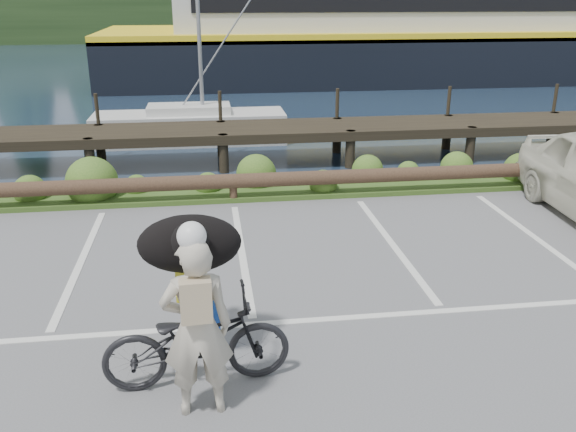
% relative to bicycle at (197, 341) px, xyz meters
% --- Properties ---
extents(ground, '(72.00, 72.00, 0.00)m').
position_rel_bicycle_xyz_m(ground, '(0.70, 1.57, -0.53)').
color(ground, '#5A5A5D').
extents(harbor_backdrop, '(170.00, 160.00, 30.00)m').
position_rel_bicycle_xyz_m(harbor_backdrop, '(1.09, 80.09, -0.53)').
color(harbor_backdrop, '#172537').
rests_on(harbor_backdrop, ground).
extents(vegetation_strip, '(34.00, 1.60, 0.10)m').
position_rel_bicycle_xyz_m(vegetation_strip, '(0.70, 6.87, -0.48)').
color(vegetation_strip, '#3D5B21').
rests_on(vegetation_strip, ground).
extents(log_rail, '(32.00, 0.30, 0.60)m').
position_rel_bicycle_xyz_m(log_rail, '(0.70, 6.17, -0.53)').
color(log_rail, '#443021').
rests_on(log_rail, ground).
extents(bicycle, '(2.07, 0.83, 1.07)m').
position_rel_bicycle_xyz_m(bicycle, '(0.00, 0.00, 0.00)').
color(bicycle, black).
rests_on(bicycle, ground).
extents(cyclist, '(0.73, 0.50, 1.93)m').
position_rel_bicycle_xyz_m(cyclist, '(0.03, -0.47, 0.43)').
color(cyclist, '#BAB09D').
rests_on(cyclist, ground).
extents(dog, '(0.65, 1.21, 0.68)m').
position_rel_bicycle_xyz_m(dog, '(-0.04, 0.65, 0.88)').
color(dog, black).
rests_on(dog, bicycle).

